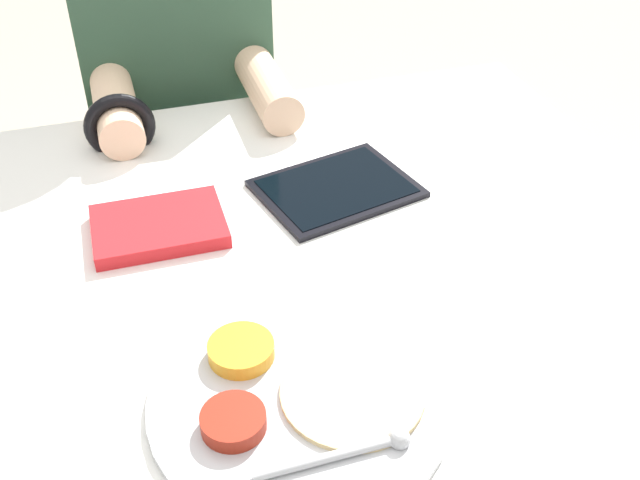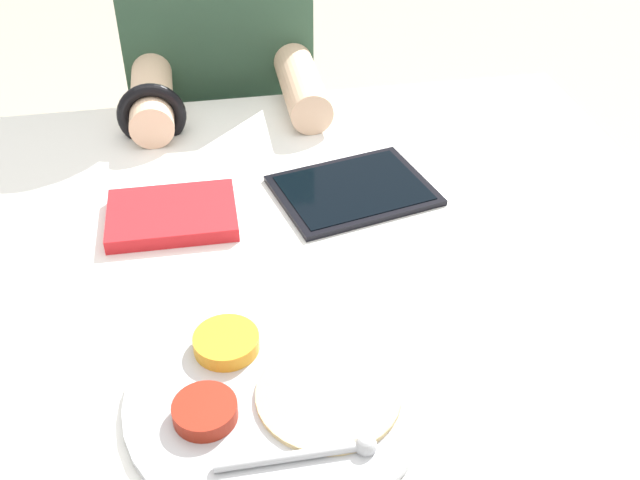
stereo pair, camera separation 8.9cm
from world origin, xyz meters
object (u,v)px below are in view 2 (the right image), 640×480
at_px(red_notebook, 172,216).
at_px(tablet_device, 353,190).
at_px(person_diner, 228,144).
at_px(thali_tray, 273,393).

relative_size(red_notebook, tablet_device, 0.71).
distance_m(tablet_device, person_diner, 0.54).
xyz_separation_m(tablet_device, person_diner, (-0.16, 0.48, -0.18)).
relative_size(tablet_device, person_diner, 0.20).
xyz_separation_m(thali_tray, red_notebook, (-0.09, 0.34, 0.00)).
bearing_deg(thali_tray, person_diner, 89.52).
distance_m(thali_tray, tablet_device, 0.40).
xyz_separation_m(red_notebook, tablet_device, (0.26, 0.02, -0.00)).
bearing_deg(tablet_device, thali_tray, -114.36).
relative_size(thali_tray, tablet_device, 1.26).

